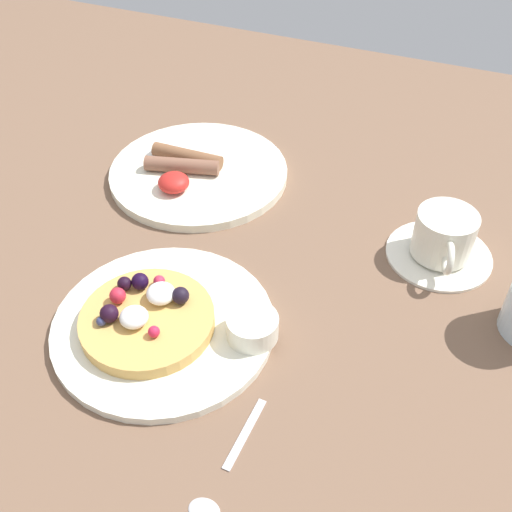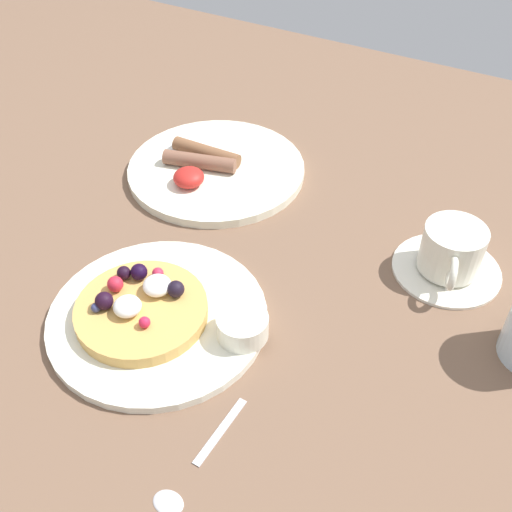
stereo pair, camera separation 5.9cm
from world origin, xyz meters
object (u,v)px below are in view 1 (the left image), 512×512
object	(u,v)px
pancake_plate	(164,325)
coffee_cup	(445,234)
syrup_ramekin	(252,327)
breakfast_plate	(199,173)
coffee_saucer	(439,254)
teaspoon	(219,482)

from	to	relation	value
pancake_plate	coffee_cup	world-z (taller)	coffee_cup
syrup_ramekin	breakfast_plate	distance (cm)	31.42
coffee_saucer	coffee_cup	distance (cm)	3.33
pancake_plate	coffee_cup	size ratio (longest dim) A/B	2.39
pancake_plate	breakfast_plate	world-z (taller)	breakfast_plate
syrup_ramekin	coffee_cup	size ratio (longest dim) A/B	0.55
teaspoon	pancake_plate	bearing A→B (deg)	133.13
pancake_plate	coffee_saucer	world-z (taller)	pancake_plate
breakfast_plate	coffee_saucer	distance (cm)	35.06
pancake_plate	breakfast_plate	xyz separation A→B (cm)	(-9.10, 27.16, 0.12)
pancake_plate	teaspoon	bearing A→B (deg)	-46.87
pancake_plate	coffee_saucer	bearing A→B (deg)	41.99
breakfast_plate	coffee_saucer	bearing A→B (deg)	-6.55
coffee_saucer	coffee_cup	size ratio (longest dim) A/B	1.27
breakfast_plate	teaspoon	distance (cm)	46.69
syrup_ramekin	coffee_cup	bearing A→B (deg)	52.45
coffee_saucer	teaspoon	size ratio (longest dim) A/B	0.97
coffee_cup	syrup_ramekin	bearing A→B (deg)	-127.55
syrup_ramekin	teaspoon	bearing A→B (deg)	-77.94
pancake_plate	coffee_cup	bearing A→B (deg)	41.73
syrup_ramekin	breakfast_plate	size ratio (longest dim) A/B	0.22
coffee_saucer	teaspoon	bearing A→B (deg)	-108.86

